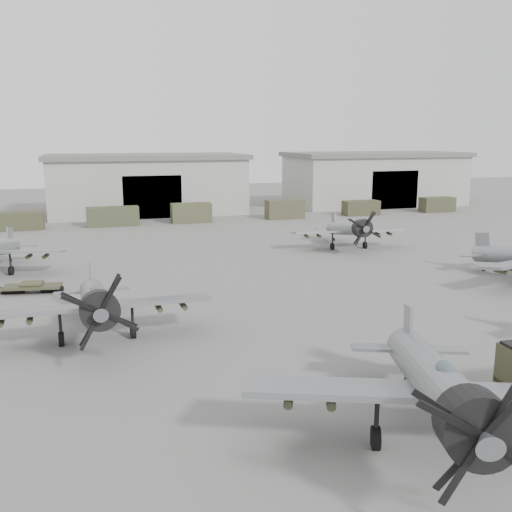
{
  "coord_description": "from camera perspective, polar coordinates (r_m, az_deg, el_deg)",
  "views": [
    {
      "loc": [
        -9.35,
        -24.85,
        11.3
      ],
      "look_at": [
        2.86,
        15.18,
        2.5
      ],
      "focal_mm": 40.0,
      "sensor_mm": 36.0,
      "label": 1
    }
  ],
  "objects": [
    {
      "name": "hangar_center",
      "position": [
        87.59,
        -10.87,
        7.13
      ],
      "size": [
        29.0,
        14.8,
        8.7
      ],
      "color": "#9D9C93",
      "rests_on": "ground"
    },
    {
      "name": "aircraft_near_1",
      "position": [
        21.8,
        17.85,
        -12.38
      ],
      "size": [
        13.89,
        12.55,
        5.63
      ],
      "rotation": [
        0.0,
        0.0,
        -0.38
      ],
      "color": "gray",
      "rests_on": "ground"
    },
    {
      "name": "hangar_right",
      "position": [
        99.13,
        11.72,
        7.62
      ],
      "size": [
        29.0,
        14.8,
        8.7
      ],
      "color": "#9D9C93",
      "rests_on": "ground"
    },
    {
      "name": "ground",
      "position": [
        28.86,
        3.43,
        -11.2
      ],
      "size": [
        220.0,
        220.0,
        0.0
      ],
      "primitive_type": "plane",
      "color": "slate",
      "rests_on": "ground"
    },
    {
      "name": "support_truck_7",
      "position": [
        91.59,
        17.66,
        4.93
      ],
      "size": [
        5.21,
        2.2,
        2.21
      ],
      "primitive_type": "cube",
      "color": "#3B3D28",
      "rests_on": "ground"
    },
    {
      "name": "support_truck_4",
      "position": [
        76.77,
        -6.5,
        4.31
      ],
      "size": [
        5.28,
        2.2,
        2.59
      ],
      "primitive_type": "cube",
      "color": "#42462E",
      "rests_on": "ground"
    },
    {
      "name": "support_truck_6",
      "position": [
        84.98,
        10.45,
        4.76
      ],
      "size": [
        5.26,
        2.2,
        2.11
      ],
      "primitive_type": "cube",
      "color": "#3A3A26",
      "rests_on": "ground"
    },
    {
      "name": "aircraft_mid_1",
      "position": [
        32.76,
        -15.71,
        -4.44
      ],
      "size": [
        12.87,
        11.58,
        5.16
      ],
      "rotation": [
        0.0,
        0.0,
        0.03
      ],
      "color": "gray",
      "rests_on": "ground"
    },
    {
      "name": "support_truck_5",
      "position": [
        80.22,
        2.9,
        4.7
      ],
      "size": [
        5.28,
        2.2,
        2.61
      ],
      "primitive_type": "cube",
      "color": "#43412B",
      "rests_on": "ground"
    },
    {
      "name": "support_truck_3",
      "position": [
        75.61,
        -14.14,
        3.86
      ],
      "size": [
        6.56,
        2.2,
        2.45
      ],
      "primitive_type": "cube",
      "color": "#3D422B",
      "rests_on": "ground"
    },
    {
      "name": "support_truck_2",
      "position": [
        75.89,
        -22.34,
        3.27
      ],
      "size": [
        5.08,
        2.2,
        2.23
      ],
      "primitive_type": "cube",
      "color": "#3B3D28",
      "rests_on": "ground"
    },
    {
      "name": "aircraft_far_1",
      "position": [
        58.61,
        9.35,
        2.7
      ],
      "size": [
        11.7,
        10.53,
        4.65
      ],
      "rotation": [
        0.0,
        0.0,
        -0.11
      ],
      "color": "gray",
      "rests_on": "ground"
    }
  ]
}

